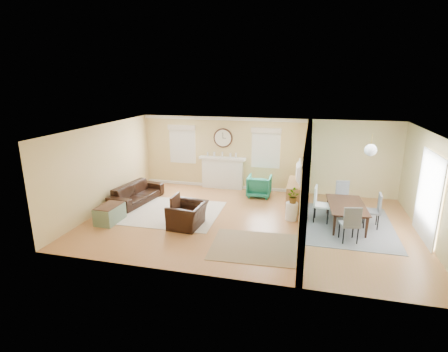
{
  "coord_description": "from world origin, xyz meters",
  "views": [
    {
      "loc": [
        1.54,
        -9.07,
        3.89
      ],
      "look_at": [
        -0.8,
        0.3,
        1.2
      ],
      "focal_mm": 28.0,
      "sensor_mm": 36.0,
      "label": 1
    }
  ],
  "objects_px": {
    "dining_table": "(347,215)",
    "eames_chair": "(188,215)",
    "sofa": "(137,193)",
    "credenza": "(296,194)",
    "green_chair": "(259,186)"
  },
  "relations": [
    {
      "from": "eames_chair",
      "to": "credenza",
      "type": "bearing_deg",
      "value": 133.75
    },
    {
      "from": "sofa",
      "to": "credenza",
      "type": "distance_m",
      "value": 5.11
    },
    {
      "from": "eames_chair",
      "to": "credenza",
      "type": "xyz_separation_m",
      "value": [
        2.76,
        2.29,
        0.07
      ]
    },
    {
      "from": "green_chair",
      "to": "dining_table",
      "type": "distance_m",
      "value": 3.29
    },
    {
      "from": "sofa",
      "to": "eames_chair",
      "type": "distance_m",
      "value": 2.71
    },
    {
      "from": "green_chair",
      "to": "credenza",
      "type": "distance_m",
      "value": 1.45
    },
    {
      "from": "credenza",
      "to": "eames_chair",
      "type": "bearing_deg",
      "value": -140.29
    },
    {
      "from": "sofa",
      "to": "green_chair",
      "type": "distance_m",
      "value": 4.09
    },
    {
      "from": "sofa",
      "to": "dining_table",
      "type": "xyz_separation_m",
      "value": [
        6.49,
        -0.32,
        0.0
      ]
    },
    {
      "from": "sofa",
      "to": "eames_chair",
      "type": "xyz_separation_m",
      "value": [
        2.28,
        -1.46,
        0.03
      ]
    },
    {
      "from": "credenza",
      "to": "sofa",
      "type": "bearing_deg",
      "value": -170.67
    },
    {
      "from": "dining_table",
      "to": "eames_chair",
      "type": "bearing_deg",
      "value": 101.59
    },
    {
      "from": "sofa",
      "to": "eames_chair",
      "type": "bearing_deg",
      "value": -114.31
    },
    {
      "from": "credenza",
      "to": "dining_table",
      "type": "bearing_deg",
      "value": -38.39
    },
    {
      "from": "sofa",
      "to": "eames_chair",
      "type": "relative_size",
      "value": 2.04
    }
  ]
}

